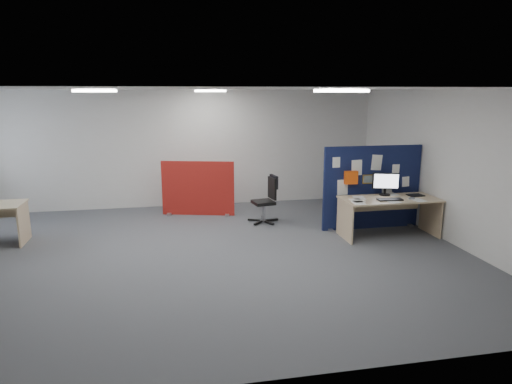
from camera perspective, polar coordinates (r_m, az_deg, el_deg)
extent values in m
plane|color=#4D4F54|center=(7.70, -7.27, -7.87)|extent=(9.00, 9.00, 0.00)
cube|color=white|center=(7.22, -7.87, 12.66)|extent=(9.00, 7.00, 0.02)
cube|color=silver|center=(10.80, -8.79, 5.35)|extent=(9.00, 0.02, 2.70)
cube|color=silver|center=(3.96, -4.20, -6.93)|extent=(9.00, 0.02, 2.70)
cube|color=silver|center=(8.84, 23.01, 2.94)|extent=(0.02, 7.00, 2.70)
cube|color=white|center=(6.67, 10.53, 12.33)|extent=(0.60, 0.60, 0.04)
cube|color=white|center=(7.78, -19.43, 11.84)|extent=(0.60, 0.60, 0.04)
cube|color=white|center=(9.75, -5.78, 12.46)|extent=(0.60, 0.60, 0.04)
cube|color=#0F1539|center=(9.21, 14.28, 0.54)|extent=(1.99, 0.06, 1.64)
cube|color=#96969B|center=(9.08, 9.17, -4.60)|extent=(0.08, 0.30, 0.04)
cube|color=#96969B|center=(9.78, 18.51, -3.86)|extent=(0.08, 0.30, 0.04)
cube|color=white|center=(8.78, 10.01, 3.66)|extent=(0.15, 0.01, 0.20)
cube|color=white|center=(8.96, 12.48, 2.99)|extent=(0.21, 0.01, 0.30)
cube|color=white|center=(9.11, 14.85, 3.59)|extent=(0.21, 0.01, 0.30)
cube|color=white|center=(9.32, 17.08, 2.71)|extent=(0.15, 0.01, 0.20)
cube|color=white|center=(8.92, 10.76, 0.58)|extent=(0.21, 0.01, 0.30)
cube|color=white|center=(9.31, 16.04, 0.61)|extent=(0.21, 0.01, 0.30)
cube|color=white|center=(9.48, 18.21, 1.24)|extent=(0.15, 0.01, 0.20)
cube|color=gold|center=(9.10, 13.86, 1.58)|extent=(0.24, 0.01, 0.18)
cube|color=#F3530F|center=(8.90, 11.78, 1.79)|extent=(0.25, 0.10, 0.25)
cube|color=tan|center=(8.79, 16.37, -0.84)|extent=(1.79, 0.79, 0.03)
cube|color=tan|center=(8.52, 11.05, -3.51)|extent=(0.03, 0.73, 0.70)
cube|color=tan|center=(9.30, 20.97, -2.77)|extent=(0.03, 0.73, 0.70)
cube|color=tan|center=(9.14, 15.26, -1.33)|extent=(1.61, 0.02, 0.30)
cylinder|color=black|center=(9.01, 15.78, -0.32)|extent=(0.20, 0.20, 0.02)
cube|color=black|center=(9.00, 15.80, 0.06)|extent=(0.05, 0.04, 0.10)
cube|color=black|center=(8.96, 15.88, 1.34)|extent=(0.48, 0.18, 0.31)
cube|color=silver|center=(8.94, 15.94, 1.31)|extent=(0.43, 0.14, 0.27)
cube|color=black|center=(8.63, 16.40, -0.90)|extent=(0.46, 0.21, 0.02)
cube|color=#96969B|center=(8.83, 18.87, -0.76)|extent=(0.10, 0.06, 0.03)
cube|color=black|center=(9.16, 19.31, -0.38)|extent=(0.30, 0.24, 0.01)
cube|color=maroon|center=(10.01, -7.27, 0.45)|extent=(1.55, 0.46, 1.19)
cube|color=#96969B|center=(10.12, -10.83, -2.89)|extent=(0.08, 0.30, 0.04)
cube|color=#96969B|center=(10.20, -3.57, -2.56)|extent=(0.08, 0.30, 0.04)
cube|color=tan|center=(9.15, -27.03, -3.56)|extent=(0.03, 0.66, 0.70)
cube|color=black|center=(9.56, 2.00, -3.49)|extent=(0.27, 0.09, 0.04)
cube|color=black|center=(9.68, 0.83, -3.28)|extent=(0.08, 0.27, 0.04)
cube|color=black|center=(9.54, -0.24, -3.52)|extent=(0.26, 0.16, 0.04)
cube|color=black|center=(9.33, 0.25, -3.88)|extent=(0.22, 0.22, 0.04)
cube|color=black|center=(9.34, 1.67, -3.86)|extent=(0.16, 0.26, 0.04)
cylinder|color=#96969B|center=(9.44, 0.91, -2.51)|extent=(0.05, 0.05, 0.37)
cube|color=black|center=(9.39, 0.91, -1.30)|extent=(0.47, 0.47, 0.06)
cube|color=black|center=(9.39, 2.03, 0.49)|extent=(0.10, 0.38, 0.45)
cube|color=black|center=(9.38, 2.24, 1.30)|extent=(0.11, 0.34, 0.27)
cube|color=white|center=(8.45, 12.54, -1.04)|extent=(0.23, 0.32, 0.00)
cube|color=white|center=(8.67, 12.74, -0.71)|extent=(0.27, 0.34, 0.00)
cube|color=white|center=(8.80, 19.58, -0.94)|extent=(0.26, 0.33, 0.00)
cube|color=white|center=(8.28, 12.70, -1.32)|extent=(0.25, 0.33, 0.00)
cube|color=white|center=(9.15, 16.58, -0.24)|extent=(0.24, 0.32, 0.00)
cube|color=white|center=(8.55, 16.69, -1.11)|extent=(0.25, 0.33, 0.00)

